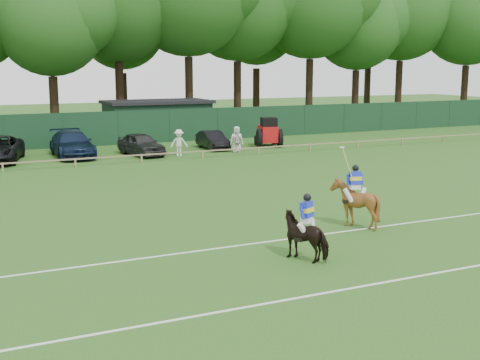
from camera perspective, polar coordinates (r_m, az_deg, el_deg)
ground at (r=22.78m, az=2.12°, el=-4.79°), size 160.00×160.00×0.00m
horse_dark at (r=19.83m, az=5.93°, el=-4.97°), size 1.52×1.88×1.45m
horse_chestnut at (r=23.90m, az=10.14°, el=-2.03°), size 1.83×1.95×1.78m
sedan_navy at (r=42.73m, az=-14.70°, el=3.11°), size 2.42×5.72×1.65m
hatch_grey at (r=42.52m, az=-8.78°, el=3.17°), size 2.50×4.57×1.47m
estate_black at (r=45.21m, az=-2.45°, el=3.57°), size 1.55×3.90×1.26m
spectator_left at (r=41.83m, az=-5.44°, el=3.31°), size 1.23×0.85×1.74m
spectator_mid at (r=43.26m, az=-0.26°, el=3.42°), size 0.90×0.44×1.49m
spectator_right at (r=43.48m, az=-0.30°, el=3.63°), size 1.01×0.85×1.75m
rider_dark at (r=19.66m, az=6.00°, el=-3.06°), size 0.88×0.62×1.41m
rider_chestnut at (r=23.73m, az=10.20°, el=-0.19°), size 0.92×0.72×2.05m
polo_ball at (r=25.33m, az=5.94°, el=-3.18°), size 0.09×0.09×0.09m
pitch_lines at (r=19.87m, az=6.84°, el=-7.11°), size 60.00×5.10×0.01m
pitch_rail at (r=39.23m, az=-10.15°, el=2.11°), size 62.10×0.10×0.50m
perimeter_fence at (r=47.81m, az=-13.07°, el=4.42°), size 92.08×0.08×2.50m
utility_shed at (r=52.25m, az=-7.35°, el=5.40°), size 8.40×4.40×3.04m
tree_row at (r=56.14m, az=-12.81°, el=3.99°), size 96.00×12.00×21.00m
tractor at (r=46.53m, az=2.52°, el=4.22°), size 2.33×2.89×2.12m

